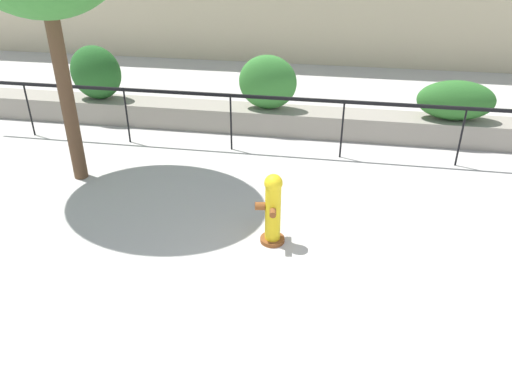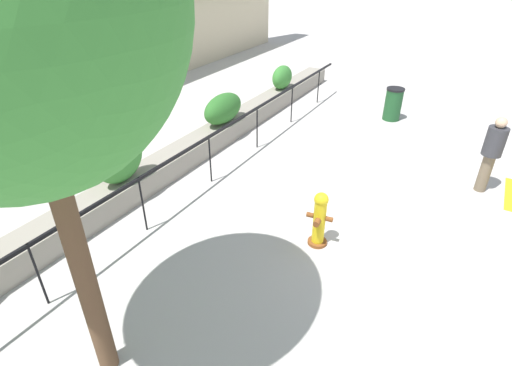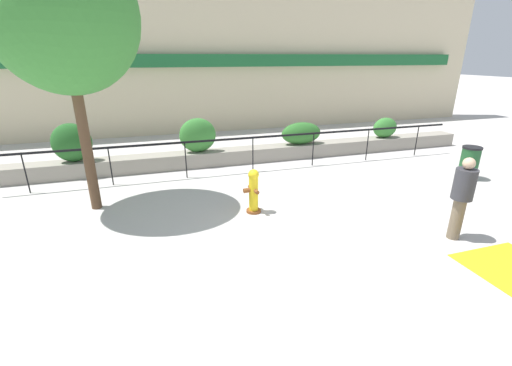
{
  "view_description": "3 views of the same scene",
  "coord_description": "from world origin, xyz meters",
  "px_view_note": "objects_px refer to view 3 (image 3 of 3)",
  "views": [
    {
      "loc": [
        -0.13,
        -3.98,
        4.17
      ],
      "look_at": [
        -1.16,
        2.05,
        0.85
      ],
      "focal_mm": 35.0,
      "sensor_mm": 36.0,
      "label": 1
    },
    {
      "loc": [
        -6.46,
        -0.01,
        4.67
      ],
      "look_at": [
        -0.44,
        3.45,
        0.6
      ],
      "focal_mm": 28.0,
      "sensor_mm": 36.0,
      "label": 2
    },
    {
      "loc": [
        -3.08,
        -5.32,
        3.54
      ],
      "look_at": [
        -0.68,
        2.37,
        0.55
      ],
      "focal_mm": 24.0,
      "sensor_mm": 36.0,
      "label": 3
    }
  ],
  "objects_px": {
    "hedge_bush_1": "(198,135)",
    "hedge_bush_2": "(301,133)",
    "hedge_bush_0": "(72,143)",
    "hedge_bush_3": "(385,128)",
    "street_tree": "(63,16)",
    "fire_hydrant": "(253,191)",
    "pedestrian": "(462,194)",
    "trash_bin": "(469,163)"
  },
  "relations": [
    {
      "from": "fire_hydrant",
      "to": "trash_bin",
      "type": "bearing_deg",
      "value": 2.92
    },
    {
      "from": "hedge_bush_1",
      "to": "hedge_bush_2",
      "type": "height_order",
      "value": "hedge_bush_1"
    },
    {
      "from": "hedge_bush_1",
      "to": "pedestrian",
      "type": "height_order",
      "value": "pedestrian"
    },
    {
      "from": "hedge_bush_0",
      "to": "hedge_bush_3",
      "type": "relative_size",
      "value": 1.17
    },
    {
      "from": "fire_hydrant",
      "to": "street_tree",
      "type": "height_order",
      "value": "street_tree"
    },
    {
      "from": "hedge_bush_1",
      "to": "street_tree",
      "type": "xyz_separation_m",
      "value": [
        -2.96,
        -2.71,
        3.24
      ]
    },
    {
      "from": "hedge_bush_1",
      "to": "fire_hydrant",
      "type": "xyz_separation_m",
      "value": [
        0.69,
        -4.11,
        -0.52
      ]
    },
    {
      "from": "fire_hydrant",
      "to": "hedge_bush_2",
      "type": "bearing_deg",
      "value": 53.12
    },
    {
      "from": "hedge_bush_0",
      "to": "hedge_bush_2",
      "type": "bearing_deg",
      "value": 0.0
    },
    {
      "from": "hedge_bush_3",
      "to": "street_tree",
      "type": "relative_size",
      "value": 0.17
    },
    {
      "from": "hedge_bush_3",
      "to": "street_tree",
      "type": "height_order",
      "value": "street_tree"
    },
    {
      "from": "hedge_bush_0",
      "to": "trash_bin",
      "type": "height_order",
      "value": "hedge_bush_0"
    },
    {
      "from": "street_tree",
      "to": "hedge_bush_2",
      "type": "bearing_deg",
      "value": 21.9
    },
    {
      "from": "hedge_bush_1",
      "to": "pedestrian",
      "type": "xyz_separation_m",
      "value": [
        4.28,
        -6.55,
        -0.08
      ]
    },
    {
      "from": "hedge_bush_1",
      "to": "hedge_bush_0",
      "type": "bearing_deg",
      "value": 180.0
    },
    {
      "from": "hedge_bush_0",
      "to": "hedge_bush_2",
      "type": "distance_m",
      "value": 7.58
    },
    {
      "from": "fire_hydrant",
      "to": "pedestrian",
      "type": "height_order",
      "value": "pedestrian"
    },
    {
      "from": "hedge_bush_1",
      "to": "street_tree",
      "type": "distance_m",
      "value": 5.16
    },
    {
      "from": "fire_hydrant",
      "to": "street_tree",
      "type": "distance_m",
      "value": 5.43
    },
    {
      "from": "hedge_bush_3",
      "to": "trash_bin",
      "type": "height_order",
      "value": "hedge_bush_3"
    },
    {
      "from": "hedge_bush_0",
      "to": "street_tree",
      "type": "distance_m",
      "value": 4.29
    },
    {
      "from": "hedge_bush_0",
      "to": "street_tree",
      "type": "height_order",
      "value": "street_tree"
    },
    {
      "from": "hedge_bush_3",
      "to": "pedestrian",
      "type": "relative_size",
      "value": 0.58
    },
    {
      "from": "hedge_bush_3",
      "to": "trash_bin",
      "type": "xyz_separation_m",
      "value": [
        0.27,
        -3.75,
        -0.38
      ]
    },
    {
      "from": "hedge_bush_1",
      "to": "trash_bin",
      "type": "xyz_separation_m",
      "value": [
        7.66,
        -3.75,
        -0.56
      ]
    },
    {
      "from": "hedge_bush_2",
      "to": "street_tree",
      "type": "height_order",
      "value": "street_tree"
    },
    {
      "from": "hedge_bush_2",
      "to": "fire_hydrant",
      "type": "height_order",
      "value": "hedge_bush_2"
    },
    {
      "from": "hedge_bush_2",
      "to": "pedestrian",
      "type": "bearing_deg",
      "value": -85.61
    },
    {
      "from": "hedge_bush_2",
      "to": "fire_hydrant",
      "type": "relative_size",
      "value": 1.4
    },
    {
      "from": "hedge_bush_0",
      "to": "hedge_bush_1",
      "type": "xyz_separation_m",
      "value": [
        3.8,
        0.0,
        -0.02
      ]
    },
    {
      "from": "trash_bin",
      "to": "pedestrian",
      "type": "bearing_deg",
      "value": -140.44
    },
    {
      "from": "hedge_bush_1",
      "to": "trash_bin",
      "type": "height_order",
      "value": "hedge_bush_1"
    },
    {
      "from": "hedge_bush_3",
      "to": "pedestrian",
      "type": "distance_m",
      "value": 7.25
    },
    {
      "from": "hedge_bush_0",
      "to": "pedestrian",
      "type": "height_order",
      "value": "pedestrian"
    },
    {
      "from": "hedge_bush_1",
      "to": "hedge_bush_3",
      "type": "relative_size",
      "value": 1.2
    },
    {
      "from": "fire_hydrant",
      "to": "trash_bin",
      "type": "distance_m",
      "value": 6.98
    },
    {
      "from": "hedge_bush_2",
      "to": "pedestrian",
      "type": "height_order",
      "value": "pedestrian"
    },
    {
      "from": "fire_hydrant",
      "to": "pedestrian",
      "type": "bearing_deg",
      "value": -34.22
    },
    {
      "from": "pedestrian",
      "to": "trash_bin",
      "type": "distance_m",
      "value": 4.41
    },
    {
      "from": "hedge_bush_0",
      "to": "hedge_bush_1",
      "type": "distance_m",
      "value": 3.8
    },
    {
      "from": "hedge_bush_1",
      "to": "fire_hydrant",
      "type": "height_order",
      "value": "hedge_bush_1"
    },
    {
      "from": "hedge_bush_0",
      "to": "street_tree",
      "type": "relative_size",
      "value": 0.2
    }
  ]
}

